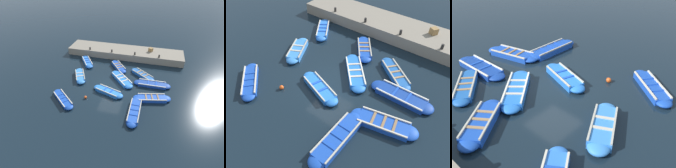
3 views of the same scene
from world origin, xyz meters
TOP-DOWN VIEW (x-y plane):
  - ground_plane at (0.00, 0.00)m, footprint 120.00×120.00m
  - boat_bow_out at (4.49, 4.35)m, footprint 3.28×2.58m
  - boat_near_quay at (1.51, -4.26)m, footprint 1.06×3.92m
  - boat_inner_gap at (-0.90, 0.00)m, footprint 1.85×3.51m
  - boat_drifting at (1.08, 3.91)m, footprint 3.31×2.29m
  - boat_broadside at (-3.05, -3.04)m, footprint 3.93×0.97m
  - boat_outer_right at (4.25, 0.08)m, footprint 3.15×2.62m
  - boat_tucked at (-3.12, 3.93)m, footprint 2.87×3.22m
  - boat_end_of_row at (1.65, -0.88)m, footprint 3.48×3.25m
  - boat_far_corner at (-0.87, -4.41)m, footprint 1.73×3.78m
  - boat_outer_left at (3.15, -3.04)m, footprint 2.78×3.20m
  - quay_wall at (7.90, 0.00)m, footprint 3.31×15.69m
  - bollard_north at (6.60, -4.68)m, footprint 0.20×0.20m
  - bollard_mid_north at (6.60, -1.56)m, footprint 0.20×0.20m
  - bollard_mid_south at (6.60, 1.56)m, footprint 0.20×0.20m
  - bollard_south at (6.60, 4.68)m, footprint 0.20×0.20m
  - wooden_crate at (8.17, -3.49)m, footprint 0.67×0.67m
  - buoy_orange_near at (-2.29, 1.92)m, footprint 0.27×0.27m

SIDE VIEW (x-z plane):
  - ground_plane at x=0.00m, z-range 0.00..0.00m
  - buoy_orange_near at x=-2.29m, z-range 0.00..0.27m
  - boat_near_quay at x=1.51m, z-range -0.03..0.35m
  - boat_tucked at x=-3.12m, z-range -0.03..0.35m
  - boat_outer_left at x=3.15m, z-range -0.03..0.36m
  - boat_far_corner at x=-0.87m, z-range -0.03..0.37m
  - boat_inner_gap at x=-0.90m, z-range -0.03..0.37m
  - boat_end_of_row at x=1.65m, z-range -0.03..0.38m
  - boat_broadside at x=-3.05m, z-range -0.03..0.40m
  - boat_outer_right at x=4.25m, z-range -0.03..0.41m
  - boat_drifting at x=1.08m, z-range -0.03..0.42m
  - boat_bow_out at x=4.49m, z-range -0.03..0.42m
  - quay_wall at x=7.90m, z-range 0.00..0.93m
  - bollard_north at x=6.60m, z-range 0.93..1.28m
  - bollard_mid_north at x=6.60m, z-range 0.93..1.28m
  - bollard_mid_south at x=6.60m, z-range 0.93..1.28m
  - bollard_south at x=6.60m, z-range 0.93..1.28m
  - wooden_crate at x=8.17m, z-range 0.93..1.41m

